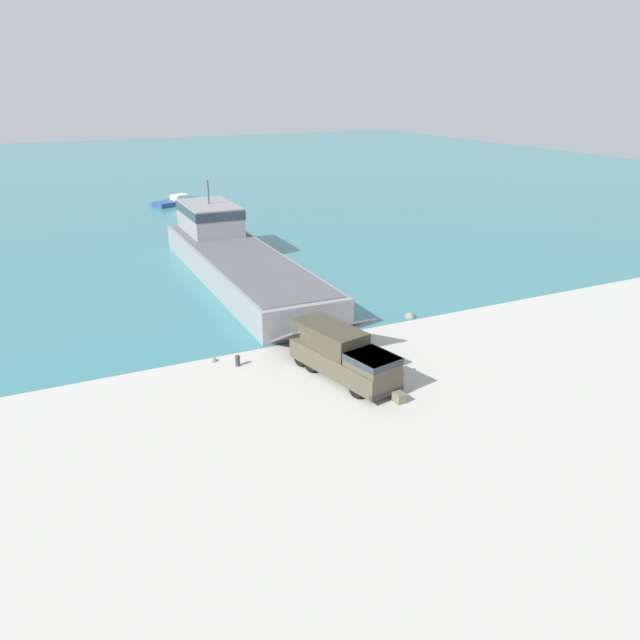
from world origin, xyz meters
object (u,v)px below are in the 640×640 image
(military_truck, at_px, (342,354))
(moored_boat_a, at_px, (178,201))
(soldier_on_ramp, at_px, (393,364))
(landing_craft, at_px, (234,255))
(cargo_crate, at_px, (399,397))
(mooring_bollard, at_px, (238,360))

(military_truck, height_order, moored_boat_a, military_truck)
(military_truck, height_order, soldier_on_ramp, military_truck)
(landing_craft, xyz_separation_m, cargo_crate, (0.11, -28.46, -1.64))
(mooring_bollard, distance_m, cargo_crate, 11.02)
(soldier_on_ramp, distance_m, cargo_crate, 3.16)
(cargo_crate, bearing_deg, landing_craft, 90.21)
(mooring_bollard, relative_size, cargo_crate, 1.11)
(military_truck, relative_size, soldier_on_ramp, 5.09)
(landing_craft, xyz_separation_m, military_truck, (-1.30, -24.16, -0.37))
(landing_craft, relative_size, mooring_bollard, 45.69)
(landing_craft, bearing_deg, military_truck, -91.72)
(cargo_crate, bearing_deg, moored_boat_a, 86.47)
(landing_craft, xyz_separation_m, moored_boat_a, (4.27, 39.01, -1.46))
(moored_boat_a, height_order, mooring_bollard, moored_boat_a)
(mooring_bollard, xyz_separation_m, cargo_crate, (6.68, -8.76, -0.13))
(military_truck, xyz_separation_m, mooring_bollard, (-5.27, 4.46, -1.15))
(landing_craft, distance_m, cargo_crate, 28.51)
(moored_boat_a, bearing_deg, soldier_on_ramp, 155.41)
(landing_craft, height_order, moored_boat_a, landing_craft)
(military_truck, xyz_separation_m, cargo_crate, (1.41, -4.30, -1.27))
(soldier_on_ramp, bearing_deg, moored_boat_a, -106.66)
(cargo_crate, bearing_deg, soldier_on_ramp, 65.27)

